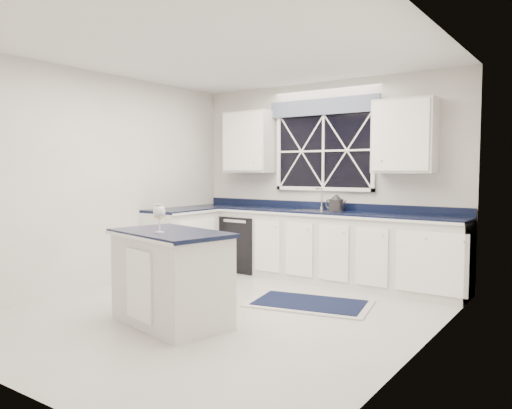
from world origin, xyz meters
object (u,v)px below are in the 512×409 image
Objects in this scene: wine_glass at (159,213)px; faucet at (321,198)px; kettle at (336,203)px; soap_bottle at (338,204)px; dishwasher at (248,243)px; island at (171,277)px.

faucet is at bearing 86.06° from wine_glass.
soap_bottle is (-0.05, 0.14, -0.01)m from kettle.
kettle is at bearing 3.18° from dishwasher.
faucet is at bearing -173.90° from soap_bottle.
faucet is at bearing 163.64° from kettle.
faucet reaches higher than island.
soap_bottle is at bearing 9.33° from dishwasher.
faucet is 0.23× the size of island.
dishwasher is at bearing -170.67° from soap_bottle.
wine_glass is at bearing -78.91° from island.
island is 7.40× the size of soap_bottle.
wine_glass is at bearing -93.94° from kettle.
dishwasher is 2.90m from wine_glass.
kettle is at bearing 92.26° from island.
island is 4.15× the size of kettle.
faucet is (1.10, 0.19, 0.69)m from dishwasher.
kettle is 2.79m from wine_glass.
wine_glass is (-0.00, -0.14, 0.63)m from island.
island is 2.71m from kettle.
soap_bottle is at bearing 113.90° from kettle.
kettle is 1.21× the size of wine_glass.
soap_bottle reaches higher than dishwasher.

